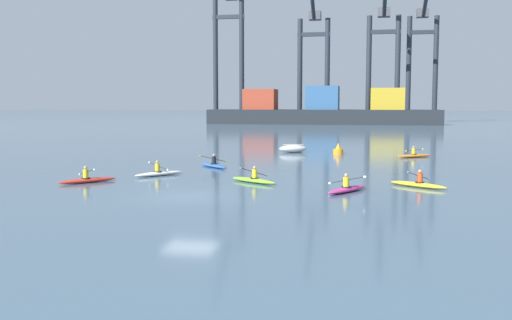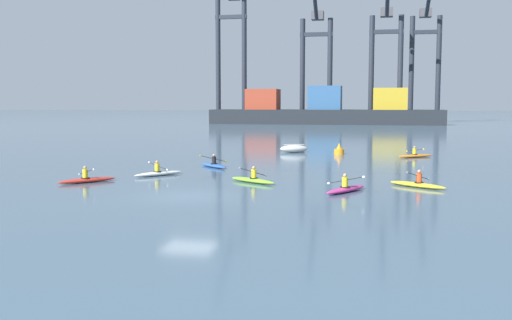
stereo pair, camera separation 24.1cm
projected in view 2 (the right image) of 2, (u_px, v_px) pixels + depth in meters
The scene contains 15 objects.
ground_plane at pixel (189, 197), 27.81m from camera, with size 800.00×800.00×0.00m, color #425B70.
container_barge at pixel (325, 111), 129.31m from camera, with size 51.22×8.80×8.48m.
gantry_crane_west at pixel (230, 39), 139.61m from camera, with size 7.73×19.93×41.30m.
gantry_crane_west_mid at pixel (316, 51), 135.64m from camera, with size 7.66×16.37×34.68m.
gantry_crane_east_mid at pixel (386, 50), 130.91m from camera, with size 7.62×17.63×33.19m.
gantry_crane_east at pixel (425, 52), 137.96m from camera, with size 7.42×16.95×31.80m.
capsized_dinghy at pixel (294, 149), 53.26m from camera, with size 2.82×2.10×0.76m.
channel_buoy at pixel (339, 150), 51.51m from camera, with size 0.90×0.90×1.00m.
kayak_orange at pixel (415, 155), 48.38m from camera, with size 3.11×2.47×0.95m.
kayak_red at pixel (87, 180), 32.80m from camera, with size 2.63×3.00×0.95m.
kayak_lime at pixel (253, 180), 32.76m from camera, with size 3.15×2.41×0.98m.
kayak_blue at pixel (213, 165), 40.73m from camera, with size 2.80×2.85×0.95m.
kayak_magenta at pixel (346, 189), 29.23m from camera, with size 2.18×3.26×0.95m.
kayak_yellow at pixel (417, 184), 30.92m from camera, with size 3.08×2.52×0.95m.
kayak_white at pixel (158, 173), 35.98m from camera, with size 2.52×3.08×0.95m.
Camera 2 is at (8.71, -26.30, 4.40)m, focal length 40.75 mm.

